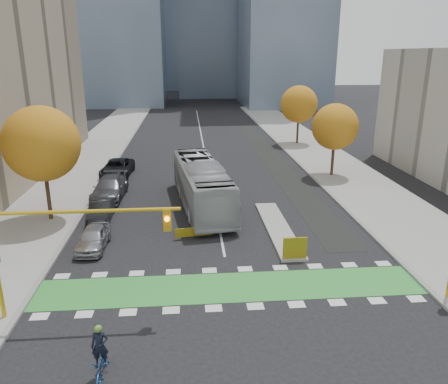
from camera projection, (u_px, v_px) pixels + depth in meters
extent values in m
plane|color=black|center=(234.00, 303.00, 21.12)|extent=(300.00, 300.00, 0.00)
cube|color=gray|center=(60.00, 188.00, 39.01)|extent=(7.00, 120.00, 0.15)
cube|color=gray|center=(354.00, 181.00, 41.17)|extent=(7.00, 120.00, 0.15)
cube|color=gray|center=(100.00, 187.00, 39.29)|extent=(0.30, 120.00, 0.16)
cube|color=gray|center=(317.00, 181.00, 40.89)|extent=(0.30, 120.00, 0.16)
cube|color=green|center=(231.00, 287.00, 22.54)|extent=(20.00, 3.00, 0.01)
cube|color=silver|center=(203.00, 143.00, 59.10)|extent=(0.15, 70.00, 0.01)
cube|color=black|center=(271.00, 158.00, 50.21)|extent=(2.50, 50.00, 0.01)
cube|color=gray|center=(278.00, 228.00, 29.96)|extent=(1.60, 10.00, 0.16)
cube|color=yellow|center=(295.00, 248.00, 25.18)|extent=(1.40, 0.12, 1.30)
cylinder|color=#332114|center=(47.00, 186.00, 30.76)|extent=(0.28, 0.28, 5.25)
sphere|color=#A05D13|center=(42.00, 144.00, 29.85)|extent=(5.20, 5.20, 5.20)
cylinder|color=#332114|center=(333.00, 154.00, 42.28)|extent=(0.28, 0.28, 4.55)
sphere|color=#A05D13|center=(335.00, 127.00, 41.49)|extent=(4.40, 4.40, 4.40)
cylinder|color=#332114|center=(298.00, 126.00, 57.46)|extent=(0.28, 0.28, 4.90)
sphere|color=#A05D13|center=(299.00, 104.00, 56.62)|extent=(4.80, 4.80, 4.80)
cylinder|color=#BF9914|center=(84.00, 211.00, 18.58)|extent=(8.20, 0.16, 0.16)
cube|color=#BF9914|center=(167.00, 220.00, 19.01)|extent=(0.35, 0.28, 1.00)
sphere|color=orange|center=(167.00, 219.00, 18.81)|extent=(0.22, 0.22, 0.22)
imported|color=navy|center=(102.00, 365.00, 16.14)|extent=(0.72, 1.95, 1.01)
imported|color=black|center=(100.00, 346.00, 15.88)|extent=(0.64, 0.43, 1.72)
sphere|color=#597F2D|center=(98.00, 329.00, 15.66)|extent=(0.29, 0.29, 0.29)
imported|color=#A6ACAE|center=(202.00, 184.00, 33.91)|extent=(4.65, 13.28, 3.62)
imported|color=#A1A0A5|center=(93.00, 238.00, 26.85)|extent=(1.77, 4.08, 1.37)
imported|color=black|center=(101.00, 210.00, 31.56)|extent=(1.58, 4.27, 1.40)
imported|color=#505055|center=(110.00, 188.00, 36.24)|extent=(2.66, 6.02, 1.72)
imported|color=black|center=(117.00, 168.00, 42.81)|extent=(2.99, 5.92, 1.60)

